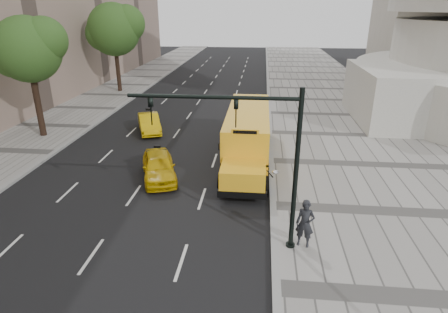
# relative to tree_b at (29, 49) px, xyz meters

# --- Properties ---
(ground) EXTENTS (140.00, 140.00, 0.00)m
(ground) POSITION_rel_tree_b_xyz_m (10.42, -3.22, -6.24)
(ground) COLOR black
(ground) RESTS_ON ground
(sidewalk_museum) EXTENTS (12.00, 140.00, 0.15)m
(sidewalk_museum) POSITION_rel_tree_b_xyz_m (22.42, -3.22, -6.16)
(sidewalk_museum) COLOR gray
(sidewalk_museum) RESTS_ON ground
(sidewalk_far) EXTENTS (6.00, 140.00, 0.15)m
(sidewalk_far) POSITION_rel_tree_b_xyz_m (-0.58, -3.22, -6.16)
(sidewalk_far) COLOR gray
(sidewalk_far) RESTS_ON ground
(curb_museum) EXTENTS (0.30, 140.00, 0.15)m
(curb_museum) POSITION_rel_tree_b_xyz_m (16.42, -3.22, -6.16)
(curb_museum) COLOR gray
(curb_museum) RESTS_ON ground
(curb_far) EXTENTS (0.30, 140.00, 0.15)m
(curb_far) POSITION_rel_tree_b_xyz_m (2.42, -3.22, -6.16)
(curb_far) COLOR gray
(curb_far) RESTS_ON ground
(tree_b) EXTENTS (4.96, 4.41, 8.41)m
(tree_b) POSITION_rel_tree_b_xyz_m (0.00, 0.00, 0.00)
(tree_b) COLOR black
(tree_b) RESTS_ON ground
(tree_c) EXTENTS (6.14, 5.45, 9.36)m
(tree_c) POSITION_rel_tree_b_xyz_m (0.02, 15.64, 0.44)
(tree_c) COLOR black
(tree_c) RESTS_ON ground
(school_bus) EXTENTS (2.96, 11.56, 3.19)m
(school_bus) POSITION_rel_tree_b_xyz_m (14.92, -2.54, -4.47)
(school_bus) COLOR yellow
(school_bus) RESTS_ON ground
(taxi_near) EXTENTS (3.02, 4.60, 1.46)m
(taxi_near) POSITION_rel_tree_b_xyz_m (10.19, -6.10, -5.51)
(taxi_near) COLOR #D3A808
(taxi_near) RESTS_ON ground
(taxi_far) EXTENTS (2.86, 4.36, 1.36)m
(taxi_far) POSITION_rel_tree_b_xyz_m (7.29, 1.98, -5.56)
(taxi_far) COLOR #D3A808
(taxi_far) RESTS_ON ground
(pedestrian) EXTENTS (0.81, 0.63, 1.95)m
(pedestrian) POSITION_rel_tree_b_xyz_m (17.53, -11.88, -5.11)
(pedestrian) COLOR black
(pedestrian) RESTS_ON sidewalk_museum
(traffic_signal) EXTENTS (6.18, 0.36, 6.40)m
(traffic_signal) POSITION_rel_tree_b_xyz_m (15.61, -11.99, -2.15)
(traffic_signal) COLOR black
(traffic_signal) RESTS_ON ground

